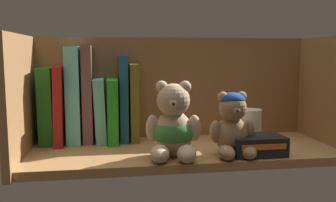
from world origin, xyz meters
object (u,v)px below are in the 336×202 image
Objects in this scene: teddy_bear_larger at (173,127)px; pillar_candle at (250,126)px; teddy_bear_smaller at (233,125)px; book_2 at (74,95)px; book_6 at (124,98)px; book_5 at (113,110)px; book_4 at (100,110)px; book_1 at (61,104)px; book_3 at (88,94)px; small_product_box at (257,145)px; book_0 at (48,105)px; book_7 at (134,102)px.

pillar_candle is (21.52, 9.40, -2.28)cm from teddy_bear_larger.
book_2 is at bearing 152.90° from teddy_bear_smaller.
teddy_bear_smaller is at bearing -38.17° from book_6.
book_5 is 22.22cm from teddy_bear_larger.
book_4 and book_5 have the same top height.
book_5 is at bearing 126.16° from teddy_bear_larger.
book_3 is (6.76, 0.00, 2.55)cm from book_1.
book_2 is 1.50× the size of book_5.
small_product_box is at bearing -30.75° from book_5.
pillar_candle is (50.92, -8.50, -5.27)cm from book_0.
book_1 is 2.25× the size of pillar_candle.
book_4 is 0.73× the size of book_6.
book_1 is 0.88× the size of book_6.
small_product_box is (41.89, -19.13, -10.06)cm from book_2.
small_product_box is (45.18, -19.13, -7.66)cm from book_1.
book_2 is at bearing -180.00° from book_5.
book_6 reaches higher than teddy_bear_smaller.
teddy_bear_smaller is at bearing -23.42° from book_0.
small_product_box is (35.33, -19.13, -5.96)cm from book_4.
book_3 is 1.11× the size of book_6.
pillar_candle is (47.62, -8.50, -5.48)cm from book_1.
book_6 is at bearing 165.00° from pillar_candle.
book_3 is 1.52× the size of book_4.
book_1 reaches higher than small_product_box.
teddy_bear_larger is (29.40, -17.90, -3.00)cm from book_0.
book_6 is at bearing -0.00° from book_5.
book_2 is 1.71× the size of teddy_bear_smaller.
book_4 is 1.00× the size of book_5.
book_0 reaches higher than book_4.
book_4 is at bearing 180.00° from book_7.
book_6 is 1.11× the size of book_7.
book_2 is 1.10× the size of book_6.
book_0 is 19.28cm from book_6.
book_3 is at bearing 180.00° from book_7.
teddy_bear_smaller is (23.58, -18.53, -4.37)cm from book_6.
teddy_bear_smaller is 7.35cm from small_product_box.
book_4 is at bearing -180.00° from book_5.
book_4 is 1.37× the size of small_product_box.
teddy_bear_larger is (26.10, -17.90, -3.20)cm from book_1.
book_2 is at bearing 155.46° from small_product_box.
book_0 is 0.98× the size of book_1.
small_product_box is (-2.45, -10.63, -2.18)cm from pillar_candle.
small_product_box is (48.47, -19.13, -7.45)cm from book_0.
teddy_bear_smaller is (32.73, -18.53, -5.58)cm from book_3.
small_product_box is at bearing -22.95° from book_1.
book_4 is (3.08, 0.00, -4.25)cm from book_3.
book_0 reaches higher than small_product_box.
book_3 is at bearing -180.00° from book_5.
book_6 is 33.53cm from pillar_candle.
book_7 is at bearing 112.88° from teddy_bear_larger.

